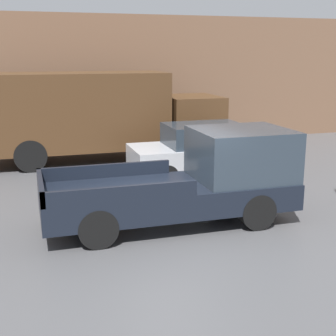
{
  "coord_description": "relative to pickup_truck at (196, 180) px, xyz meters",
  "views": [
    {
      "loc": [
        -3.05,
        -9.33,
        3.75
      ],
      "look_at": [
        0.17,
        1.25,
        1.04
      ],
      "focal_mm": 50.0,
      "sensor_mm": 36.0,
      "label": 1
    }
  ],
  "objects": [
    {
      "name": "delivery_truck",
      "position": [
        -1.44,
        6.99,
        0.73
      ],
      "size": [
        8.91,
        2.53,
        3.11
      ],
      "color": "#472D19",
      "rests_on": "ground"
    },
    {
      "name": "building_wall",
      "position": [
        -0.53,
        9.75,
        1.68
      ],
      "size": [
        28.0,
        0.15,
        5.3
      ],
      "color": "brown",
      "rests_on": "ground"
    },
    {
      "name": "pickup_truck",
      "position": [
        0.0,
        0.0,
        0.0
      ],
      "size": [
        5.62,
        2.06,
        2.08
      ],
      "color": "black",
      "rests_on": "ground"
    },
    {
      "name": "ground_plane",
      "position": [
        -0.53,
        -0.25,
        -0.98
      ],
      "size": [
        60.0,
        60.0,
        0.0
      ],
      "primitive_type": "plane",
      "color": "#4C4C4F"
    },
    {
      "name": "car",
      "position": [
        1.56,
        3.74,
        -0.15
      ],
      "size": [
        4.29,
        1.93,
        1.64
      ],
      "color": "#B7BABF",
      "rests_on": "ground"
    }
  ]
}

